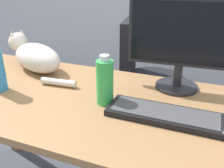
% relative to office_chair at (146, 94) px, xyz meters
% --- Properties ---
extents(desk, '(1.55, 0.73, 0.73)m').
position_rel_office_chair_xyz_m(desk, '(-0.15, -0.76, 0.22)').
color(desk, '#9E7247').
rests_on(desk, ground_plane).
extents(office_chair, '(0.48, 0.48, 0.95)m').
position_rel_office_chair_xyz_m(office_chair, '(0.00, 0.00, 0.00)').
color(office_chair, black).
rests_on(office_chair, ground_plane).
extents(monitor, '(0.48, 0.20, 0.41)m').
position_rel_office_chair_xyz_m(monitor, '(0.27, -0.51, 0.54)').
color(monitor, '#232328').
rests_on(monitor, desk).
extents(keyboard, '(0.44, 0.15, 0.03)m').
position_rel_office_chair_xyz_m(keyboard, '(0.27, -0.80, 0.33)').
color(keyboard, black).
rests_on(keyboard, desk).
extents(cat, '(0.56, 0.32, 0.20)m').
position_rel_office_chair_xyz_m(cat, '(-0.51, -0.55, 0.39)').
color(cat, silver).
rests_on(cat, desk).
extents(spray_bottle, '(0.07, 0.07, 0.21)m').
position_rel_office_chair_xyz_m(spray_bottle, '(0.01, -0.77, 0.41)').
color(spray_bottle, green).
rests_on(spray_bottle, desk).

